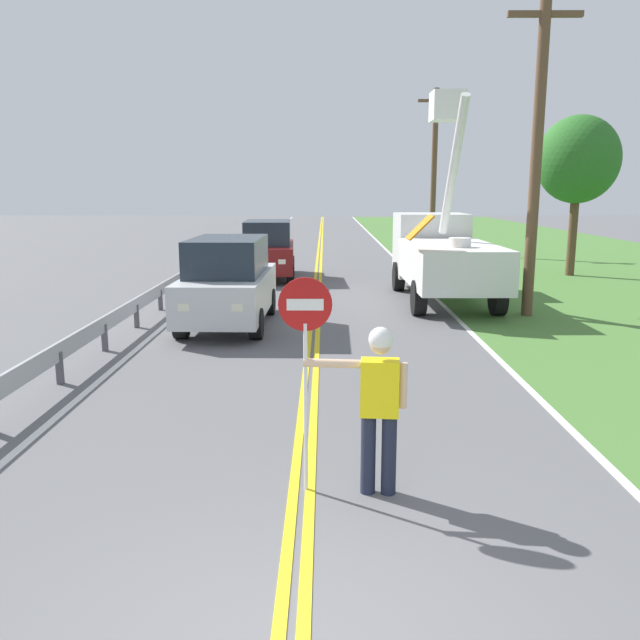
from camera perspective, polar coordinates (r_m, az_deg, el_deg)
grass_verge_right at (r=26.64m, az=25.67°, el=3.28°), size 16.00×110.00×0.01m
centerline_yellow_left at (r=24.10m, az=-0.40°, el=3.67°), size 0.11×110.00×0.01m
centerline_yellow_right at (r=24.10m, az=0.03°, el=3.67°), size 0.11×110.00×0.01m
edge_line_right at (r=24.33m, az=8.34°, el=3.62°), size 0.12×110.00×0.01m
edge_line_left at (r=24.40m, az=-8.69°, el=3.63°), size 0.12×110.00×0.01m
flagger_worker at (r=6.92m, az=5.12°, el=-6.96°), size 1.08×0.27×1.83m
stop_sign_paddle at (r=6.78m, az=-1.29°, el=-1.47°), size 0.56×0.04×2.33m
utility_bucket_truck at (r=19.62m, az=10.55°, el=5.91°), size 2.67×6.83×5.91m
oncoming_suv_nearest at (r=15.68m, az=-8.00°, el=3.32°), size 1.98×4.64×2.10m
oncoming_suv_second at (r=24.14m, az=-4.55°, el=6.16°), size 2.08×4.68×2.10m
utility_pole_near at (r=17.56m, az=18.38°, el=13.79°), size 1.80×0.28×7.92m
utility_pole_mid at (r=34.22m, az=9.91°, el=12.87°), size 1.80×0.28×8.12m
guardrail_left_shoulder at (r=19.26m, az=-12.97°, el=2.99°), size 0.10×32.00×0.71m
roadside_tree_verge at (r=26.56m, az=21.58°, el=12.83°), size 3.00×3.00×5.90m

